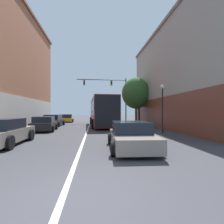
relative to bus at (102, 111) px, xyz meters
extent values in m
plane|color=#38383D|center=(-1.58, -17.84, -1.87)|extent=(160.00, 160.00, 0.00)
cube|color=silver|center=(-1.58, -3.09, -1.86)|extent=(0.14, 41.51, 0.01)
cube|color=beige|center=(-8.13, -3.56, -0.27)|extent=(0.24, 23.25, 3.20)
cube|color=#9E998E|center=(9.73, -3.37, 3.52)|extent=(7.61, 20.05, 10.76)
cube|color=brown|center=(5.97, -3.37, -0.27)|extent=(0.24, 19.65, 3.20)
cube|color=slate|center=(9.73, -3.37, 8.75)|extent=(7.92, 20.25, 0.30)
cube|color=maroon|center=(0.00, 0.02, -0.09)|extent=(2.93, 11.13, 3.09)
cube|color=black|center=(0.00, 0.02, 0.46)|extent=(2.97, 10.91, 0.99)
cube|color=beige|center=(0.00, 0.02, -0.34)|extent=(2.96, 11.02, 0.31)
cube|color=black|center=(0.26, -5.47, -0.09)|extent=(2.37, 0.17, 2.97)
cylinder|color=black|center=(-1.40, 3.38, -1.37)|extent=(0.35, 1.01, 1.00)
cylinder|color=black|center=(1.07, 3.49, -1.37)|extent=(0.35, 1.01, 1.00)
cylinder|color=black|center=(-1.08, -3.45, -1.37)|extent=(0.35, 1.01, 1.00)
cylinder|color=black|center=(1.40, -3.34, -1.37)|extent=(0.35, 1.01, 1.00)
cube|color=slate|center=(0.76, -13.25, -1.42)|extent=(1.94, 4.20, 0.57)
cube|color=black|center=(0.77, -13.01, -0.87)|extent=(1.72, 2.21, 0.51)
cylinder|color=black|center=(-0.11, -11.94, -1.57)|extent=(0.24, 0.60, 0.59)
cylinder|color=black|center=(1.73, -12.01, -1.57)|extent=(0.24, 0.60, 0.59)
cylinder|color=black|center=(-0.22, -14.50, -1.57)|extent=(0.24, 0.60, 0.59)
cylinder|color=black|center=(1.62, -14.57, -1.57)|extent=(0.24, 0.60, 0.59)
cube|color=black|center=(-5.83, 0.57, -1.39)|extent=(1.85, 4.64, 0.62)
cube|color=black|center=(-5.84, 0.34, -0.78)|extent=(1.66, 2.43, 0.60)
cylinder|color=black|center=(-6.70, 2.01, -1.56)|extent=(0.23, 0.62, 0.61)
cylinder|color=black|center=(-4.89, 1.97, -1.56)|extent=(0.23, 0.62, 0.61)
cylinder|color=black|center=(-6.77, -0.84, -1.56)|extent=(0.23, 0.62, 0.61)
cylinder|color=black|center=(-4.96, -0.88, -1.56)|extent=(0.23, 0.62, 0.61)
cube|color=black|center=(-5.44, -4.88, -1.39)|extent=(2.06, 4.02, 0.63)
cube|color=black|center=(-5.42, -5.08, -0.82)|extent=(1.76, 2.15, 0.50)
cylinder|color=black|center=(-6.44, -3.76, -1.57)|extent=(0.27, 0.61, 0.59)
cylinder|color=black|center=(-4.65, -3.60, -1.57)|extent=(0.27, 0.61, 0.59)
cylinder|color=black|center=(-6.23, -6.16, -1.57)|extent=(0.27, 0.61, 0.59)
cylinder|color=black|center=(-4.44, -6.01, -1.57)|extent=(0.27, 0.61, 0.59)
cube|color=orange|center=(-5.55, 8.66, -1.43)|extent=(2.14, 3.97, 0.56)
cube|color=black|center=(-5.54, 8.47, -0.86)|extent=(1.86, 2.12, 0.60)
cylinder|color=black|center=(-6.60, 9.78, -1.58)|extent=(0.26, 0.59, 0.57)
cylinder|color=black|center=(-4.67, 9.92, -1.58)|extent=(0.26, 0.59, 0.57)
cylinder|color=black|center=(-6.43, 7.40, -1.58)|extent=(0.26, 0.59, 0.57)
cylinder|color=black|center=(-4.50, 7.54, -1.58)|extent=(0.26, 0.59, 0.57)
cube|color=slate|center=(-5.61, -11.59, -1.36)|extent=(1.72, 4.38, 0.64)
cube|color=black|center=(-5.61, -11.81, -0.77)|extent=(1.57, 2.28, 0.54)
cylinder|color=black|center=(-6.49, -10.24, -1.53)|extent=(0.23, 0.67, 0.67)
cylinder|color=black|center=(-4.75, -10.23, -1.53)|extent=(0.23, 0.67, 0.67)
cylinder|color=black|center=(-4.72, -12.93, -1.53)|extent=(0.23, 0.67, 0.67)
cylinder|color=black|center=(4.33, 7.67, 1.80)|extent=(0.18, 0.18, 7.32)
cylinder|color=black|center=(0.26, 7.67, 5.16)|extent=(8.14, 0.12, 0.12)
cube|color=#234723|center=(1.89, 7.67, 4.64)|extent=(0.28, 0.24, 0.80)
sphere|color=black|center=(1.89, 7.52, 4.89)|extent=(0.18, 0.18, 0.18)
sphere|color=black|center=(1.89, 7.52, 4.64)|extent=(0.18, 0.18, 0.18)
sphere|color=green|center=(1.89, 7.52, 4.39)|extent=(0.18, 0.18, 0.18)
cube|color=#234723|center=(-2.59, 7.67, 4.64)|extent=(0.28, 0.24, 0.80)
sphere|color=red|center=(-2.59, 7.52, 4.89)|extent=(0.18, 0.18, 0.18)
sphere|color=black|center=(-2.59, 7.52, 4.64)|extent=(0.18, 0.18, 0.18)
sphere|color=black|center=(-2.59, 7.52, 4.39)|extent=(0.18, 0.18, 0.18)
cone|color=black|center=(4.56, -7.49, -1.77)|extent=(0.26, 0.26, 0.20)
cylinder|color=black|center=(4.56, -7.49, -0.04)|extent=(0.10, 0.10, 3.65)
sphere|color=#EFE5CC|center=(4.56, -7.49, 1.90)|extent=(0.33, 0.33, 0.33)
cylinder|color=#3D2D1E|center=(5.17, 2.20, -0.48)|extent=(0.25, 0.25, 2.77)
ellipsoid|color=#99A366|center=(5.17, 2.20, 2.49)|extent=(3.75, 3.37, 4.12)
cylinder|color=#3D2D1E|center=(4.58, 1.66, -0.56)|extent=(0.25, 0.25, 2.60)
ellipsoid|color=#2D5B28|center=(4.58, 1.66, 2.33)|extent=(3.75, 3.37, 4.12)
camera|label=1|loc=(-0.95, -21.15, -0.16)|focal=28.00mm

